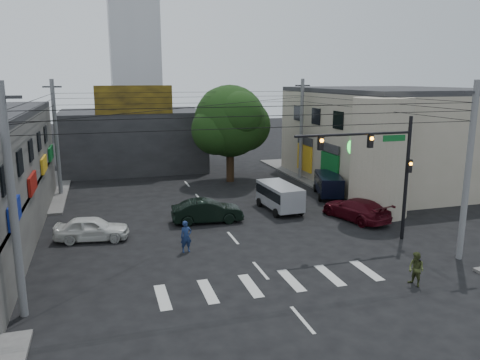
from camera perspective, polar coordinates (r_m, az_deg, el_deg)
name	(u,v)px	position (r m, az deg, el deg)	size (l,w,h in m)	color
ground	(243,250)	(26.10, 0.33, -8.48)	(160.00, 160.00, 0.00)	black
sidewalk_far_right	(360,170)	(49.24, 14.38, 1.19)	(16.00, 16.00, 0.15)	#514F4C
building_right	(391,138)	(44.49, 17.95, 4.94)	(14.00, 18.00, 8.00)	gray
corner_column	(380,157)	(33.22, 16.71, 2.68)	(4.00, 4.00, 8.00)	gray
building_far	(133,140)	(49.82, -12.97, 4.80)	(14.00, 10.00, 6.00)	#232326
billboard	(134,100)	(44.58, -12.80, 9.51)	(7.00, 0.30, 2.60)	olive
tower_distant	(133,8)	(94.45, -12.97, 19.81)	(9.00, 9.00, 44.00)	silver
street_tree	(230,121)	(42.01, -1.23, 7.16)	(6.40, 6.40, 8.70)	black
traffic_gantry	(382,159)	(27.24, 16.95, 2.41)	(7.10, 0.35, 7.20)	black
utility_pole_near_left	(13,204)	(19.68, -25.99, -2.69)	(0.32, 0.32, 9.20)	#59595B
utility_pole_near_right	(468,173)	(26.22, 26.02, 0.80)	(0.32, 0.32, 9.20)	#59595B
utility_pole_far_left	(56,138)	(39.74, -21.48, 4.74)	(0.32, 0.32, 9.20)	#59595B
utility_pole_far_right	(301,130)	(43.35, 7.49, 6.06)	(0.32, 0.32, 9.20)	#59595B
dark_sedan	(207,211)	(30.69, -4.02, -3.80)	(4.71, 1.92, 1.52)	black
white_compact	(92,228)	(28.65, -17.60, -5.65)	(4.40, 2.32, 1.43)	silver
maroon_sedan	(356,209)	(32.11, 13.93, -3.44)	(3.29, 5.46, 1.48)	#3E0811
silver_minivan	(280,198)	(33.31, 4.84, -2.17)	(2.09, 4.52, 1.91)	#A1A3A9
navy_van	(328,186)	(37.80, 10.73, -0.67)	(3.05, 4.80, 1.80)	black
traffic_officer	(186,237)	(25.64, -6.59, -6.87)	(0.70, 0.51, 1.75)	navy
pedestrian_olive	(416,269)	(23.00, 20.67, -10.15)	(0.77, 0.90, 1.59)	#39421E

